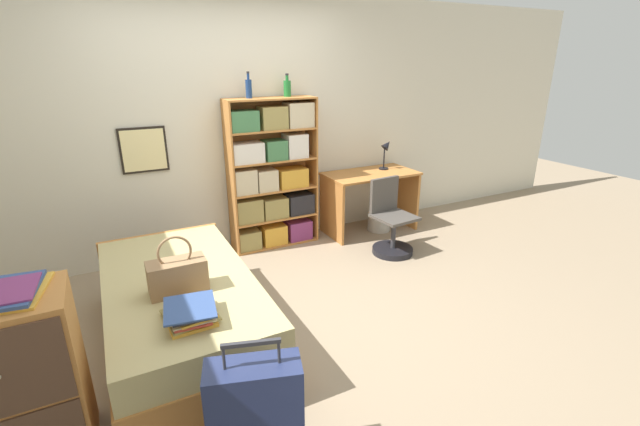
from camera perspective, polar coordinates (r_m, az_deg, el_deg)
ground_plane at (r=3.58m, az=-4.76°, el=-13.35°), size 14.00×14.00×0.00m
wall_back at (r=4.54m, az=-13.09°, el=11.02°), size 10.00×0.09×2.60m
bed at (r=3.29m, az=-17.98°, el=-12.19°), size 0.99×1.86×0.53m
handbag at (r=2.92m, az=-18.48°, el=-7.85°), size 0.36×0.17×0.39m
book_stack_on_bed at (r=2.64m, az=-16.91°, el=-12.55°), size 0.33×0.36×0.10m
suitcase at (r=2.30m, az=-8.53°, el=-25.69°), size 0.48×0.32×0.78m
dresser at (r=2.66m, az=-35.32°, el=-18.37°), size 0.57×0.44×0.94m
magazine_pile_on_dresser at (r=2.44m, az=-36.22°, el=-8.56°), size 0.35×0.40×0.04m
bookcase at (r=4.59m, az=-6.39°, el=4.81°), size 0.94×0.29×1.59m
bottle_green at (r=4.41m, az=-9.49°, el=16.11°), size 0.06×0.06×0.25m
bottle_brown at (r=4.55m, az=-4.39°, el=16.31°), size 0.08×0.08×0.23m
desk at (r=5.08m, az=6.69°, el=2.93°), size 1.07×0.57×0.71m
desk_lamp at (r=5.16m, az=8.83°, el=8.36°), size 0.16×0.11×0.36m
desk_chair at (r=4.60m, az=9.44°, el=-2.19°), size 0.43×0.43×0.79m
waste_bin at (r=5.21m, az=7.88°, el=-1.05°), size 0.27×0.27×0.23m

